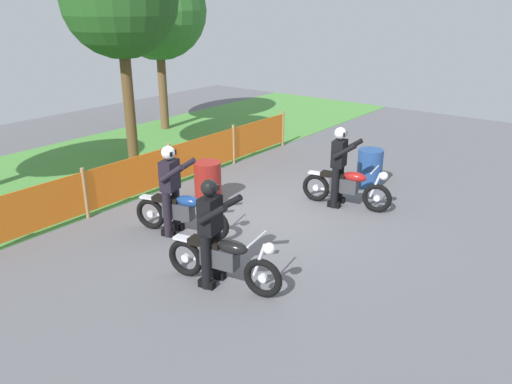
# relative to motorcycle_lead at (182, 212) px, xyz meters

# --- Properties ---
(ground) EXTENTS (24.00, 24.00, 0.02)m
(ground) POSITION_rel_motorcycle_lead_xyz_m (1.66, -0.60, -0.46)
(ground) COLOR #5B5B60
(grass_verge) EXTENTS (24.00, 5.57, 0.01)m
(grass_verge) POSITION_rel_motorcycle_lead_xyz_m (1.66, 4.85, -0.44)
(grass_verge) COLOR #4C8C3D
(grass_verge) RESTS_ON ground
(barrier_fence) EXTENTS (9.19, 0.08, 1.05)m
(barrier_fence) POSITION_rel_motorcycle_lead_xyz_m (1.66, 2.06, 0.09)
(barrier_fence) COLOR #997547
(barrier_fence) RESTS_ON ground
(tree_near_left) EXTENTS (2.81, 2.81, 5.53)m
(tree_near_left) POSITION_rel_motorcycle_lead_xyz_m (2.31, 4.18, 3.65)
(tree_near_left) COLOR brown
(tree_near_left) RESTS_ON ground
(tree_near_right) EXTENTS (3.07, 3.07, 5.34)m
(tree_near_right) POSITION_rel_motorcycle_lead_xyz_m (5.52, 6.44, 3.34)
(tree_near_right) COLOR brown
(tree_near_right) RESTS_ON ground
(motorcycle_lead) EXTENTS (0.74, 1.91, 0.92)m
(motorcycle_lead) POSITION_rel_motorcycle_lead_xyz_m (0.00, 0.00, 0.00)
(motorcycle_lead) COLOR black
(motorcycle_lead) RESTS_ON ground
(motorcycle_trailing) EXTENTS (0.61, 1.93, 0.92)m
(motorcycle_trailing) POSITION_rel_motorcycle_lead_xyz_m (3.08, -1.75, -0.00)
(motorcycle_trailing) COLOR black
(motorcycle_trailing) RESTS_ON ground
(motorcycle_third) EXTENTS (0.63, 1.96, 0.93)m
(motorcycle_third) POSITION_rel_motorcycle_lead_xyz_m (-0.90, -1.80, 0.00)
(motorcycle_third) COLOR black
(motorcycle_third) RESTS_ON ground
(rider_lead) EXTENTS (0.65, 0.66, 1.69)m
(rider_lead) POSITION_rel_motorcycle_lead_xyz_m (-0.05, 0.18, 0.47)
(rider_lead) COLOR black
(rider_lead) RESTS_ON ground
(rider_trailing) EXTENTS (0.62, 0.63, 1.69)m
(rider_trailing) POSITION_rel_motorcycle_lead_xyz_m (3.05, -1.56, 0.47)
(rider_trailing) COLOR black
(rider_trailing) RESTS_ON ground
(rider_third) EXTENTS (0.62, 0.63, 1.69)m
(rider_third) POSITION_rel_motorcycle_lead_xyz_m (-0.93, -1.62, 0.47)
(rider_third) COLOR black
(rider_third) RESTS_ON ground
(oil_drum) EXTENTS (0.58, 0.58, 0.88)m
(oil_drum) POSITION_rel_motorcycle_lead_xyz_m (1.54, 0.77, -0.01)
(oil_drum) COLOR maroon
(oil_drum) RESTS_ON ground
(spare_drum) EXTENTS (0.58, 0.58, 0.88)m
(spare_drum) POSITION_rel_motorcycle_lead_xyz_m (4.55, -1.57, -0.01)
(spare_drum) COLOR navy
(spare_drum) RESTS_ON ground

